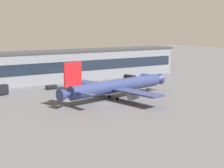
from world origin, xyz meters
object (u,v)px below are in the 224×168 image
traffic_cone_0 (132,108)px  traffic_cone_2 (166,97)px  airliner (116,86)px  pushback_tractor (52,87)px  traffic_cone_1 (82,116)px  stair_truck (129,78)px  follow_me_car (145,75)px

traffic_cone_0 → traffic_cone_2: (21.05, 6.58, 0.04)m
traffic_cone_2 → airliner: bearing=149.7°
airliner → traffic_cone_2: 19.93m
airliner → pushback_tractor: (-13.19, 31.54, -3.81)m
traffic_cone_1 → traffic_cone_2: (39.54, 6.54, 0.08)m
stair_truck → traffic_cone_2: stair_truck is taller
pushback_tractor → traffic_cone_2: size_ratio=6.79×
airliner → traffic_cone_2: airliner is taller
traffic_cone_1 → pushback_tractor: bearing=78.7°
traffic_cone_2 → follow_me_car: bearing=61.0°
airliner → traffic_cone_0: airliner is taller
airliner → traffic_cone_2: bearing=-30.3°
follow_me_car → stair_truck: stair_truck is taller
follow_me_car → traffic_cone_0: 71.99m
pushback_tractor → stair_truck: 40.11m
traffic_cone_0 → traffic_cone_1: size_ratio=1.14×
pushback_tractor → traffic_cone_0: (8.90, -47.93, -0.74)m
follow_me_car → traffic_cone_2: bearing=-119.0°
airliner → stair_truck: size_ratio=8.11×
traffic_cone_2 → traffic_cone_0: bearing=-162.6°
follow_me_car → traffic_cone_1: 85.29m
airliner → traffic_cone_0: bearing=-104.7°
follow_me_car → airliner: bearing=-138.8°
follow_me_car → traffic_cone_0: bearing=-131.2°
traffic_cone_2 → pushback_tractor: bearing=125.9°
airliner → stair_truck: bearing=47.3°
traffic_cone_1 → traffic_cone_2: 40.08m
follow_me_car → traffic_cone_0: size_ratio=7.20×
traffic_cone_1 → stair_truck: bearing=42.5°
follow_me_car → traffic_cone_1: bearing=-140.6°
stair_truck → airliner: bearing=-132.7°
stair_truck → traffic_cone_1: size_ratio=11.53×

